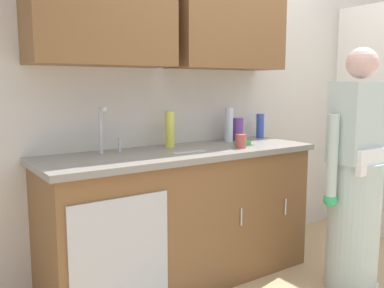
{
  "coord_description": "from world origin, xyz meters",
  "views": [
    {
      "loc": [
        -2.09,
        -1.68,
        1.38
      ],
      "look_at": [
        -0.56,
        0.55,
        1.0
      ],
      "focal_mm": 39.25,
      "sensor_mm": 36.0,
      "label": 1
    }
  ],
  "objects_px": {
    "sink": "(116,159)",
    "bottle_dish_liquid": "(229,125)",
    "bottle_soap": "(170,129)",
    "knife_on_counter": "(189,152)",
    "person_at_sink": "(355,189)",
    "bottle_cleaner_spray": "(260,126)",
    "cup_by_sink": "(241,141)",
    "bottle_water_short": "(238,129)",
    "sponge": "(242,143)"
  },
  "relations": [
    {
      "from": "sink",
      "to": "bottle_water_short",
      "type": "distance_m",
      "value": 1.14
    },
    {
      "from": "bottle_cleaner_spray",
      "to": "sponge",
      "type": "distance_m",
      "value": 0.46
    },
    {
      "from": "person_at_sink",
      "to": "bottle_cleaner_spray",
      "type": "bearing_deg",
      "value": 89.79
    },
    {
      "from": "bottle_water_short",
      "to": "sponge",
      "type": "bearing_deg",
      "value": -123.45
    },
    {
      "from": "bottle_cleaner_spray",
      "to": "cup_by_sink",
      "type": "relative_size",
      "value": 2.07
    },
    {
      "from": "sponge",
      "to": "bottle_soap",
      "type": "bearing_deg",
      "value": 157.73
    },
    {
      "from": "knife_on_counter",
      "to": "sponge",
      "type": "xyz_separation_m",
      "value": [
        0.52,
        0.07,
        0.01
      ]
    },
    {
      "from": "sink",
      "to": "bottle_dish_liquid",
      "type": "bearing_deg",
      "value": 8.34
    },
    {
      "from": "sink",
      "to": "sponge",
      "type": "distance_m",
      "value": 0.99
    },
    {
      "from": "person_at_sink",
      "to": "bottle_cleaner_spray",
      "type": "distance_m",
      "value": 0.99
    },
    {
      "from": "sink",
      "to": "person_at_sink",
      "type": "height_order",
      "value": "person_at_sink"
    },
    {
      "from": "bottle_cleaner_spray",
      "to": "cup_by_sink",
      "type": "xyz_separation_m",
      "value": [
        -0.51,
        -0.34,
        -0.05
      ]
    },
    {
      "from": "knife_on_counter",
      "to": "bottle_water_short",
      "type": "bearing_deg",
      "value": -154.54
    },
    {
      "from": "bottle_water_short",
      "to": "bottle_dish_liquid",
      "type": "height_order",
      "value": "bottle_dish_liquid"
    },
    {
      "from": "sink",
      "to": "knife_on_counter",
      "type": "relative_size",
      "value": 2.08
    },
    {
      "from": "person_at_sink",
      "to": "bottle_soap",
      "type": "bearing_deg",
      "value": 134.72
    },
    {
      "from": "bottle_dish_liquid",
      "to": "cup_by_sink",
      "type": "bearing_deg",
      "value": -115.37
    },
    {
      "from": "bottle_soap",
      "to": "bottle_cleaner_spray",
      "type": "bearing_deg",
      "value": 1.37
    },
    {
      "from": "bottle_dish_liquid",
      "to": "bottle_cleaner_spray",
      "type": "bearing_deg",
      "value": 3.3
    },
    {
      "from": "sink",
      "to": "bottle_dish_liquid",
      "type": "relative_size",
      "value": 1.87
    },
    {
      "from": "bottle_cleaner_spray",
      "to": "bottle_water_short",
      "type": "bearing_deg",
      "value": -175.35
    },
    {
      "from": "sink",
      "to": "person_at_sink",
      "type": "xyz_separation_m",
      "value": [
        1.38,
        -0.75,
        -0.23
      ]
    },
    {
      "from": "knife_on_counter",
      "to": "sink",
      "type": "bearing_deg",
      "value": -12.3
    },
    {
      "from": "bottle_dish_liquid",
      "to": "sink",
      "type": "bearing_deg",
      "value": -171.66
    },
    {
      "from": "bottle_water_short",
      "to": "bottle_cleaner_spray",
      "type": "relative_size",
      "value": 0.89
    },
    {
      "from": "bottle_dish_liquid",
      "to": "bottle_cleaner_spray",
      "type": "height_order",
      "value": "bottle_dish_liquid"
    },
    {
      "from": "bottle_cleaner_spray",
      "to": "bottle_dish_liquid",
      "type": "bearing_deg",
      "value": -176.7
    },
    {
      "from": "cup_by_sink",
      "to": "sponge",
      "type": "xyz_separation_m",
      "value": [
        0.11,
        0.11,
        -0.03
      ]
    },
    {
      "from": "knife_on_counter",
      "to": "sponge",
      "type": "distance_m",
      "value": 0.52
    },
    {
      "from": "person_at_sink",
      "to": "bottle_soap",
      "type": "relative_size",
      "value": 6.3
    },
    {
      "from": "person_at_sink",
      "to": "bottle_soap",
      "type": "xyz_separation_m",
      "value": [
        -0.89,
        0.9,
        0.38
      ]
    },
    {
      "from": "sink",
      "to": "bottle_water_short",
      "type": "bearing_deg",
      "value": 7.6
    },
    {
      "from": "bottle_water_short",
      "to": "sponge",
      "type": "xyz_separation_m",
      "value": [
        -0.14,
        -0.21,
        -0.07
      ]
    },
    {
      "from": "bottle_water_short",
      "to": "knife_on_counter",
      "type": "distance_m",
      "value": 0.72
    },
    {
      "from": "bottle_soap",
      "to": "bottle_cleaner_spray",
      "type": "relative_size",
      "value": 1.28
    },
    {
      "from": "sink",
      "to": "cup_by_sink",
      "type": "height_order",
      "value": "sink"
    },
    {
      "from": "person_at_sink",
      "to": "sponge",
      "type": "distance_m",
      "value": 0.84
    },
    {
      "from": "bottle_water_short",
      "to": "knife_on_counter",
      "type": "bearing_deg",
      "value": -157.3
    },
    {
      "from": "bottle_cleaner_spray",
      "to": "cup_by_sink",
      "type": "height_order",
      "value": "bottle_cleaner_spray"
    },
    {
      "from": "person_at_sink",
      "to": "bottle_dish_liquid",
      "type": "bearing_deg",
      "value": 111.23
    },
    {
      "from": "bottle_cleaner_spray",
      "to": "sponge",
      "type": "relative_size",
      "value": 1.83
    },
    {
      "from": "bottle_soap",
      "to": "knife_on_counter",
      "type": "height_order",
      "value": "bottle_soap"
    },
    {
      "from": "knife_on_counter",
      "to": "sponge",
      "type": "relative_size",
      "value": 2.18
    },
    {
      "from": "sink",
      "to": "bottle_cleaner_spray",
      "type": "distance_m",
      "value": 1.4
    },
    {
      "from": "sink",
      "to": "cup_by_sink",
      "type": "distance_m",
      "value": 0.89
    },
    {
      "from": "cup_by_sink",
      "to": "bottle_cleaner_spray",
      "type": "bearing_deg",
      "value": 33.83
    },
    {
      "from": "bottle_dish_liquid",
      "to": "sponge",
      "type": "height_order",
      "value": "bottle_dish_liquid"
    },
    {
      "from": "sink",
      "to": "bottle_soap",
      "type": "relative_size",
      "value": 1.95
    },
    {
      "from": "bottle_cleaner_spray",
      "to": "knife_on_counter",
      "type": "height_order",
      "value": "bottle_cleaner_spray"
    },
    {
      "from": "cup_by_sink",
      "to": "knife_on_counter",
      "type": "distance_m",
      "value": 0.41
    }
  ]
}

